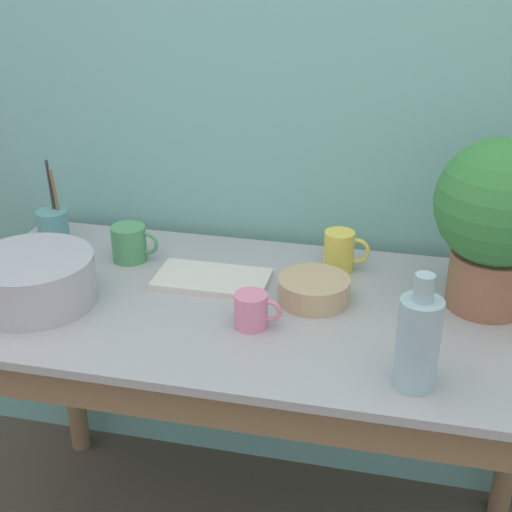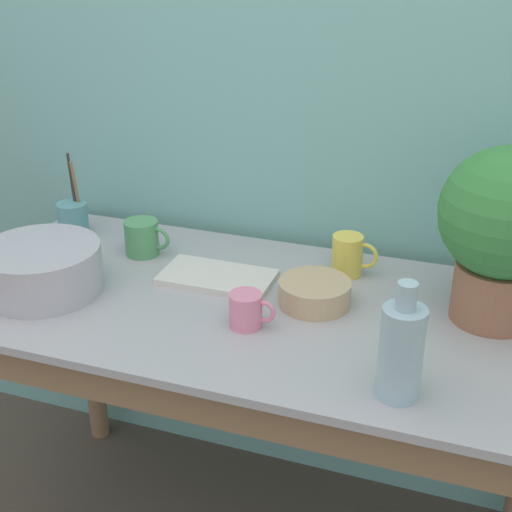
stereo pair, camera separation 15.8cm
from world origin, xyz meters
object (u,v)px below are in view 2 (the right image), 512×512
(bowl_wash_large, at_px, (42,269))
(mug_yellow, at_px, (348,255))
(mug_pink, at_px, (247,310))
(mug_green, at_px, (143,238))
(potted_plant, at_px, (504,226))
(tray_board, at_px, (217,277))
(bowl_small_tan, at_px, (315,293))
(bottle_tall, at_px, (401,350))
(utensil_cup, at_px, (73,218))

(bowl_wash_large, xyz_separation_m, mug_yellow, (0.66, 0.32, -0.00))
(mug_pink, xyz_separation_m, mug_green, (-0.38, 0.25, 0.01))
(potted_plant, xyz_separation_m, tray_board, (-0.64, -0.03, -0.21))
(bowl_small_tan, bearing_deg, potted_plant, 9.68)
(bottle_tall, xyz_separation_m, tray_board, (-0.49, 0.32, -0.09))
(mug_green, bearing_deg, mug_pink, -33.60)
(bottle_tall, distance_m, bowl_small_tan, 0.37)
(potted_plant, distance_m, bowl_small_tan, 0.43)
(mug_green, height_order, utensil_cup, utensil_cup)
(utensil_cup, bearing_deg, mug_pink, -26.10)
(potted_plant, height_order, mug_green, potted_plant)
(potted_plant, relative_size, mug_green, 3.14)
(potted_plant, distance_m, mug_yellow, 0.40)
(bowl_wash_large, xyz_separation_m, utensil_cup, (-0.11, 0.31, -0.01))
(mug_pink, bearing_deg, mug_yellow, 64.39)
(mug_pink, distance_m, utensil_cup, 0.69)
(utensil_cup, bearing_deg, bowl_wash_large, -70.24)
(mug_pink, xyz_separation_m, tray_board, (-0.14, 0.18, -0.03))
(mug_green, xyz_separation_m, bowl_small_tan, (0.49, -0.11, -0.02))
(bowl_wash_large, xyz_separation_m, bottle_tall, (0.86, -0.13, 0.04))
(bowl_wash_large, xyz_separation_m, tray_board, (0.37, 0.18, -0.05))
(mug_pink, relative_size, tray_board, 0.38)
(bowl_wash_large, relative_size, utensil_cup, 1.21)
(potted_plant, relative_size, bowl_small_tan, 2.36)
(mug_yellow, distance_m, utensil_cup, 0.77)
(mug_yellow, distance_m, bowl_small_tan, 0.18)
(mug_pink, xyz_separation_m, utensil_cup, (-0.62, 0.30, 0.01))
(bottle_tall, bearing_deg, tray_board, 146.94)
(bowl_small_tan, bearing_deg, bowl_wash_large, -166.67)
(mug_pink, bearing_deg, bottle_tall, -21.97)
(mug_pink, bearing_deg, bowl_small_tan, 51.58)
(mug_green, relative_size, tray_board, 0.45)
(bowl_small_tan, bearing_deg, bottle_tall, -50.29)
(potted_plant, bearing_deg, utensil_cup, 175.03)
(mug_pink, height_order, bowl_small_tan, mug_pink)
(potted_plant, distance_m, utensil_cup, 1.13)
(mug_green, bearing_deg, bowl_small_tan, -12.70)
(bottle_tall, bearing_deg, bowl_small_tan, 129.71)
(potted_plant, distance_m, tray_board, 0.67)
(bowl_wash_large, xyz_separation_m, mug_green, (0.13, 0.26, -0.01))
(potted_plant, relative_size, tray_board, 1.43)
(bowl_wash_large, distance_m, tray_board, 0.41)
(mug_pink, bearing_deg, bowl_wash_large, -179.37)
(potted_plant, relative_size, utensil_cup, 1.69)
(mug_yellow, xyz_separation_m, bowl_small_tan, (-0.04, -0.17, -0.02))
(bowl_small_tan, bearing_deg, utensil_cup, 167.52)
(utensil_cup, bearing_deg, mug_yellow, 0.81)
(bowl_wash_large, bearing_deg, bowl_small_tan, 13.33)
(mug_green, bearing_deg, potted_plant, -3.00)
(bottle_tall, relative_size, tray_board, 0.86)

